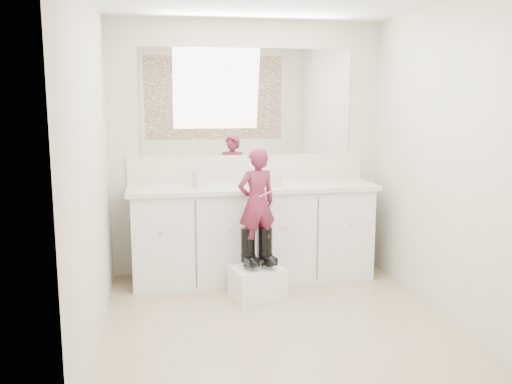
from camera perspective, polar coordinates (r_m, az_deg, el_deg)
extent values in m
plane|color=#998864|center=(4.34, 2.54, -13.60)|extent=(3.00, 3.00, 0.00)
plane|color=beige|center=(5.48, -0.85, 4.36)|extent=(2.60, 0.00, 2.60)
plane|color=beige|center=(2.60, 10.10, -2.09)|extent=(2.60, 0.00, 2.60)
plane|color=beige|center=(3.94, -16.11, 1.75)|extent=(0.00, 3.00, 3.00)
plane|color=beige|center=(4.49, 19.08, 2.57)|extent=(0.00, 3.00, 3.00)
cube|color=silver|center=(5.35, -0.34, -4.23)|extent=(2.20, 0.55, 0.85)
cube|color=beige|center=(5.24, -0.32, 0.46)|extent=(2.28, 0.58, 0.04)
cube|color=beige|center=(5.49, -0.82, 2.42)|extent=(2.28, 0.03, 0.25)
cube|color=white|center=(5.44, -0.84, 8.96)|extent=(2.00, 0.02, 1.00)
cube|color=#472819|center=(2.55, 10.33, 7.88)|extent=(2.00, 0.01, 1.20)
cylinder|color=silver|center=(5.39, -0.63, 1.48)|extent=(0.08, 0.08, 0.10)
imported|color=beige|center=(5.21, 2.17, 1.10)|extent=(0.12, 0.12, 0.09)
imported|color=beige|center=(5.17, -5.71, 1.67)|extent=(0.12, 0.12, 0.21)
cube|color=white|center=(4.93, 0.11, -9.03)|extent=(0.48, 0.43, 0.26)
imported|color=#982F51|center=(4.77, 0.06, -1.09)|extent=(0.38, 0.29, 0.92)
cylinder|color=#E85A92|center=(4.69, 1.08, -0.14)|extent=(0.13, 0.04, 0.06)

